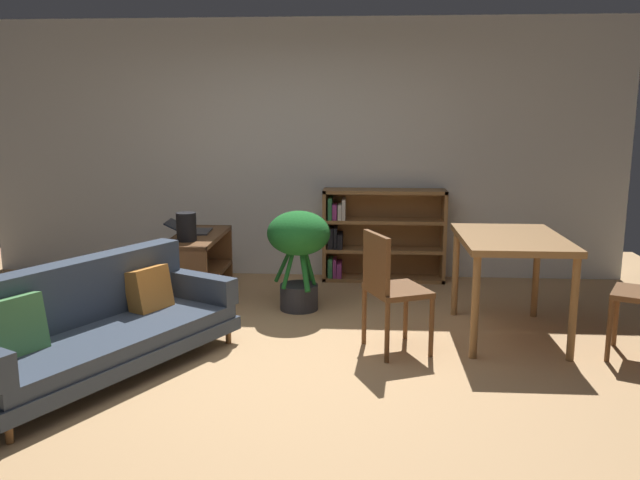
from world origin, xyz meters
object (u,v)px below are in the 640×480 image
(fabric_couch, at_px, (93,325))
(potted_floor_plant, at_px, (299,245))
(open_laptop, at_px, (191,229))
(desk_speaker, at_px, (186,227))
(dining_table, at_px, (511,248))
(dining_chair_near, at_px, (389,284))
(bookshelf, at_px, (377,235))
(media_console, at_px, (199,269))

(fabric_couch, xyz_separation_m, potted_floor_plant, (1.25, 1.52, 0.26))
(potted_floor_plant, bearing_deg, open_laptop, 163.13)
(desk_speaker, distance_m, dining_table, 2.74)
(fabric_couch, height_order, open_laptop, fabric_couch)
(open_laptop, distance_m, desk_speaker, 0.43)
(dining_chair_near, bearing_deg, potted_floor_plant, 127.45)
(open_laptop, height_order, bookshelf, bookshelf)
(desk_speaker, distance_m, potted_floor_plant, 1.00)
(potted_floor_plant, height_order, dining_chair_near, same)
(fabric_couch, height_order, dining_table, dining_table)
(open_laptop, xyz_separation_m, bookshelf, (1.77, 0.83, -0.18))
(potted_floor_plant, relative_size, dining_chair_near, 1.00)
(dining_table, bearing_deg, open_laptop, 161.92)
(open_laptop, height_order, potted_floor_plant, potted_floor_plant)
(open_laptop, relative_size, dining_table, 0.38)
(media_console, relative_size, dining_table, 0.96)
(fabric_couch, height_order, potted_floor_plant, potted_floor_plant)
(desk_speaker, xyz_separation_m, dining_table, (2.70, -0.49, -0.05))
(media_console, height_order, bookshelf, bookshelf)
(fabric_couch, bearing_deg, potted_floor_plant, 50.43)
(fabric_couch, bearing_deg, media_console, 80.21)
(potted_floor_plant, bearing_deg, fabric_couch, -129.57)
(fabric_couch, distance_m, dining_chair_near, 2.09)
(fabric_couch, bearing_deg, bookshelf, 53.47)
(dining_chair_near, bearing_deg, media_console, 145.47)
(desk_speaker, relative_size, bookshelf, 0.20)
(potted_floor_plant, height_order, bookshelf, bookshelf)
(bookshelf, bearing_deg, media_console, -150.30)
(media_console, relative_size, open_laptop, 2.56)
(media_console, xyz_separation_m, open_laptop, (-0.10, 0.13, 0.35))
(open_laptop, bearing_deg, dining_chair_near, -35.91)
(desk_speaker, height_order, bookshelf, bookshelf)
(bookshelf, bearing_deg, fabric_couch, -126.53)
(desk_speaker, xyz_separation_m, bookshelf, (1.70, 1.24, -0.28))
(dining_chair_near, bearing_deg, desk_speaker, 152.53)
(open_laptop, xyz_separation_m, dining_table, (2.77, -0.90, 0.05))
(fabric_couch, xyz_separation_m, bookshelf, (1.97, 2.66, 0.15))
(potted_floor_plant, xyz_separation_m, dining_chair_near, (0.76, -1.00, -0.08))
(potted_floor_plant, distance_m, bookshelf, 1.36)
(media_console, height_order, open_laptop, open_laptop)
(potted_floor_plant, bearing_deg, bookshelf, 57.89)
(media_console, xyz_separation_m, dining_table, (2.67, -0.77, 0.40))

